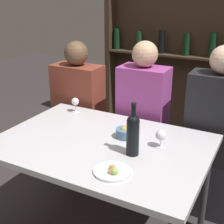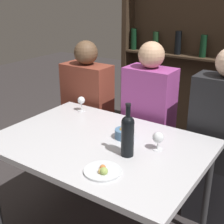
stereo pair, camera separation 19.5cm
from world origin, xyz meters
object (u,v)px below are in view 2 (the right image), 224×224
at_px(wine_glass_0, 158,138).
at_px(seated_person_right, 219,146).
at_px(snack_bowl, 124,133).
at_px(wine_bottle, 128,134).
at_px(wine_glass_1, 81,101).
at_px(seated_person_left, 88,115).
at_px(seated_person_center, 148,128).
at_px(food_plate_0, 103,171).

relative_size(wine_glass_0, seated_person_right, 0.09).
height_order(wine_glass_0, snack_bowl, wine_glass_0).
distance_m(wine_bottle, snack_bowl, 0.24).
bearing_deg(wine_glass_1, seated_person_left, 120.43).
xyz_separation_m(seated_person_left, seated_person_center, (0.60, 0.00, 0.03)).
distance_m(seated_person_left, seated_person_right, 1.15).
relative_size(food_plate_0, seated_person_center, 0.15).
height_order(wine_glass_1, seated_person_center, seated_person_center).
xyz_separation_m(wine_glass_1, seated_person_center, (0.44, 0.27, -0.22)).
bearing_deg(seated_person_right, seated_person_left, -180.00).
relative_size(wine_glass_0, seated_person_center, 0.09).
xyz_separation_m(wine_bottle, wine_glass_1, (-0.65, 0.39, -0.05)).
distance_m(seated_person_left, seated_person_center, 0.60).
height_order(wine_glass_0, food_plate_0, wine_glass_0).
bearing_deg(food_plate_0, seated_person_center, 102.99).
bearing_deg(snack_bowl, wine_glass_1, 157.39).
bearing_deg(seated_person_center, wine_bottle, -72.13).
relative_size(snack_bowl, seated_person_left, 0.10).
height_order(wine_bottle, seated_person_right, seated_person_right).
relative_size(wine_glass_1, seated_person_right, 0.09).
height_order(wine_glass_1, seated_person_left, seated_person_left).
xyz_separation_m(food_plate_0, seated_person_left, (-0.80, 0.89, -0.17)).
distance_m(wine_glass_0, seated_person_left, 1.08).
xyz_separation_m(wine_glass_1, snack_bowl, (0.52, -0.22, -0.04)).
height_order(food_plate_0, seated_person_right, seated_person_right).
bearing_deg(wine_bottle, snack_bowl, 126.62).
bearing_deg(snack_bowl, wine_glass_0, -4.75).
height_order(food_plate_0, seated_person_left, seated_person_left).
bearing_deg(wine_bottle, seated_person_left, 140.71).
distance_m(food_plate_0, seated_person_right, 0.96).
bearing_deg(snack_bowl, seated_person_center, 99.76).
bearing_deg(seated_person_left, wine_glass_1, -59.57).
xyz_separation_m(wine_bottle, wine_glass_0, (0.11, 0.15, -0.06)).
distance_m(snack_bowl, seated_person_right, 0.70).
bearing_deg(seated_person_right, wine_bottle, -116.84).
height_order(wine_glass_1, food_plate_0, wine_glass_1).
bearing_deg(seated_person_center, seated_person_left, -180.00).
bearing_deg(seated_person_center, seated_person_right, -0.00).
relative_size(seated_person_left, seated_person_center, 0.97).
height_order(wine_bottle, snack_bowl, wine_bottle).
xyz_separation_m(food_plate_0, seated_person_right, (0.34, 0.89, -0.15)).
bearing_deg(seated_person_center, food_plate_0, -77.01).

